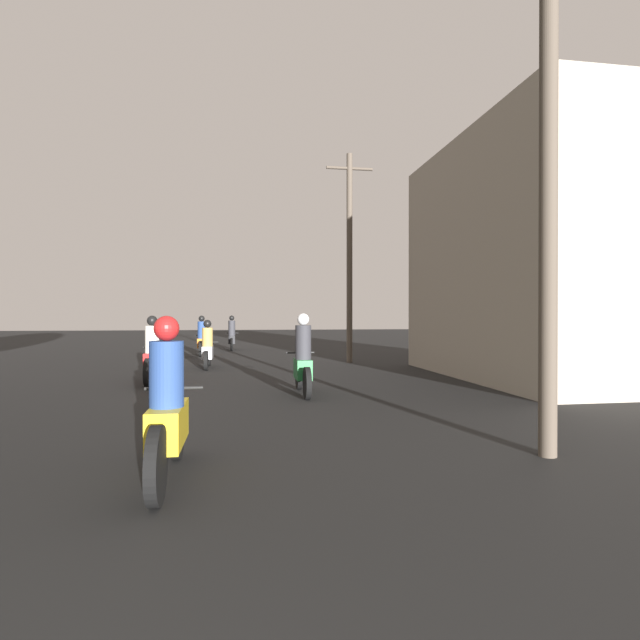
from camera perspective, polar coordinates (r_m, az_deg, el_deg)
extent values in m
cylinder|color=black|center=(5.86, -16.03, -11.85)|extent=(0.10, 0.66, 0.66)
cylinder|color=black|center=(4.52, -18.21, -15.54)|extent=(0.10, 0.66, 0.66)
cube|color=gold|center=(5.14, -16.97, -11.39)|extent=(0.30, 0.90, 0.38)
cylinder|color=black|center=(5.53, -16.34, -7.49)|extent=(0.60, 0.04, 0.04)
cylinder|color=navy|center=(4.98, -17.13, -5.91)|extent=(0.32, 0.32, 0.63)
sphere|color=#A51919|center=(4.95, -17.14, -0.92)|extent=(0.24, 0.24, 0.24)
cylinder|color=black|center=(10.82, -2.43, -6.31)|extent=(0.10, 0.62, 0.62)
cylinder|color=black|center=(9.51, -1.48, -7.24)|extent=(0.10, 0.62, 0.62)
cube|color=#1E6B33|center=(10.14, -1.99, -5.62)|extent=(0.30, 0.75, 0.40)
cylinder|color=black|center=(10.54, -2.28, -3.75)|extent=(0.60, 0.04, 0.04)
cylinder|color=#2D2D33|center=(10.03, -1.93, -2.57)|extent=(0.32, 0.32, 0.69)
sphere|color=silver|center=(10.01, -1.93, 0.08)|extent=(0.24, 0.24, 0.24)
cylinder|color=black|center=(13.16, -18.07, -5.08)|extent=(0.10, 0.64, 0.64)
cylinder|color=black|center=(11.82, -19.10, -5.70)|extent=(0.10, 0.64, 0.64)
cube|color=red|center=(12.48, -18.56, -4.46)|extent=(0.30, 0.85, 0.40)
cylinder|color=black|center=(12.89, -18.24, -2.98)|extent=(0.60, 0.04, 0.04)
cylinder|color=silver|center=(12.36, -18.63, -2.11)|extent=(0.32, 0.32, 0.64)
sphere|color=black|center=(12.35, -18.63, -0.08)|extent=(0.24, 0.24, 0.24)
cylinder|color=black|center=(16.32, -12.58, -4.13)|extent=(0.10, 0.58, 0.58)
cylinder|color=black|center=(14.97, -12.89, -4.54)|extent=(0.10, 0.58, 0.58)
cube|color=#ADADB2|center=(15.63, -12.73, -3.63)|extent=(0.30, 0.80, 0.38)
cylinder|color=black|center=(16.05, -12.63, -2.48)|extent=(0.60, 0.04, 0.04)
cylinder|color=#B28E47|center=(15.52, -12.75, -1.91)|extent=(0.32, 0.32, 0.57)
sphere|color=black|center=(15.51, -12.75, -0.42)|extent=(0.24, 0.24, 0.24)
cylinder|color=black|center=(21.40, -13.22, -2.99)|extent=(0.10, 0.63, 0.63)
cylinder|color=black|center=(20.04, -13.50, -3.22)|extent=(0.10, 0.63, 0.63)
cube|color=orange|center=(20.71, -13.35, -2.58)|extent=(0.30, 0.88, 0.38)
cylinder|color=black|center=(21.14, -13.27, -1.73)|extent=(0.60, 0.04, 0.04)
cylinder|color=navy|center=(20.60, -13.37, -1.12)|extent=(0.32, 0.32, 0.68)
sphere|color=black|center=(20.59, -13.37, 0.17)|extent=(0.24, 0.24, 0.24)
cylinder|color=black|center=(24.54, -10.03, -2.60)|extent=(0.10, 0.59, 0.59)
cylinder|color=black|center=(23.21, -10.08, -2.77)|extent=(0.10, 0.59, 0.59)
cube|color=black|center=(23.86, -10.05, -2.22)|extent=(0.30, 0.73, 0.38)
cylinder|color=black|center=(24.28, -10.03, -1.49)|extent=(0.60, 0.04, 0.04)
cylinder|color=#2D2D33|center=(23.77, -10.05, -0.91)|extent=(0.32, 0.32, 0.71)
sphere|color=black|center=(23.76, -10.06, 0.23)|extent=(0.24, 0.24, 0.24)
cube|color=gray|center=(14.17, 23.74, 6.43)|extent=(4.42, 7.50, 6.14)
cylinder|color=#4C4238|center=(6.32, 24.64, 13.57)|extent=(0.20, 0.20, 6.03)
cylinder|color=#4C4238|center=(17.14, 3.39, 7.05)|extent=(0.20, 0.20, 7.12)
cylinder|color=#4C4238|center=(17.76, 3.39, 16.90)|extent=(1.60, 0.10, 0.10)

